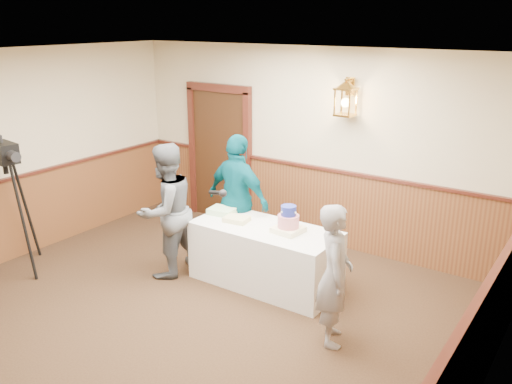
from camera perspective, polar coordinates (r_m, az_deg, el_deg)
ground at (r=5.77m, az=-12.48°, el=-15.79°), size 7.00×7.00×0.00m
room_shell at (r=5.43m, az=-10.48°, el=0.02°), size 6.02×7.02×2.81m
display_table at (r=6.69m, az=0.97°, el=-6.71°), size 1.80×0.80×0.75m
tiered_cake at (r=6.36m, az=3.43°, el=-3.16°), size 0.35×0.35×0.33m
sheet_cake_yellow at (r=6.72m, az=-2.05°, el=-2.87°), size 0.32×0.26×0.06m
sheet_cake_green at (r=6.98m, az=-3.60°, el=-2.00°), size 0.35×0.30×0.08m
interviewer at (r=6.86m, az=-9.44°, el=-1.97°), size 1.51×0.89×1.72m
baker at (r=5.46m, az=8.26°, el=-8.63°), size 0.57×0.64×1.48m
assistant_p at (r=7.14m, az=-1.89°, el=-0.80°), size 1.07×0.56×1.74m
tv_camera_rig at (r=7.58m, az=-24.26°, el=-2.18°), size 0.67×0.62×1.70m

